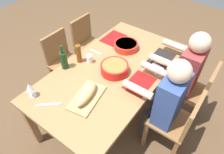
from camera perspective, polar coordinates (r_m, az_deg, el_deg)
ground_plane at (r=2.73m, az=0.00°, el=-9.45°), size 8.00×8.00×0.00m
dining_table at (r=2.23m, az=0.00°, el=0.62°), size 1.84×1.02×0.74m
chair_near_center at (r=2.16m, az=18.46°, el=-11.96°), size 0.40×0.40×0.85m
diner_near_center at (r=2.01m, az=15.10°, el=-6.24°), size 0.41×0.53×1.20m
chair_near_right at (r=2.50m, az=22.86°, el=-3.70°), size 0.40×0.40×0.85m
diner_near_right at (r=2.37m, az=20.25°, el=1.64°), size 0.41×0.53×1.20m
chair_far_center at (r=2.80m, az=-13.90°, el=4.91°), size 0.40×0.40×0.85m
chair_far_right at (r=3.07m, az=-7.05°, el=9.87°), size 0.40×0.40×0.85m
serving_bowl_fruit at (r=2.11m, az=0.72°, el=2.61°), size 0.30×0.30×0.10m
serving_bowl_salad at (r=2.46m, az=4.04°, el=9.02°), size 0.29×0.29×0.08m
cutting_board at (r=1.91m, az=-7.19°, el=-5.87°), size 0.43×0.29×0.02m
bread_loaf at (r=1.87m, az=-7.34°, el=-4.80°), size 0.34×0.17×0.09m
wine_bottle at (r=2.20m, az=-13.64°, el=4.80°), size 0.08×0.08×0.29m
beer_bottle at (r=2.25m, az=-9.50°, el=6.58°), size 0.06×0.06×0.22m
wine_glass at (r=1.98m, az=-22.56°, el=-2.85°), size 0.08×0.08×0.17m
placemat_near_center at (r=2.05m, az=7.89°, el=-1.76°), size 0.32×0.23×0.01m
placemat_near_right at (r=2.40m, az=14.05°, el=5.35°), size 0.32×0.23×0.01m
cup_far_center at (r=2.26m, az=-6.45°, el=5.17°), size 0.07×0.07×0.10m
fork_far_center at (r=2.43m, az=-4.72°, el=7.23°), size 0.02×0.17×0.01m
placemat_far_right at (r=2.66m, az=0.40°, el=11.09°), size 0.32×0.23×0.01m
carving_knife at (r=1.94m, az=-17.70°, el=-7.51°), size 0.17×0.18×0.01m
napkin_stack at (r=2.22m, az=12.19°, el=2.28°), size 0.16×0.16×0.02m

